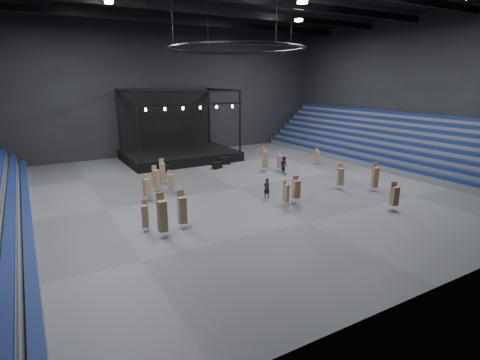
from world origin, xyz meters
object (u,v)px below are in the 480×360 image
chair_stack_4 (156,178)px  chair_stack_8 (265,159)px  chair_stack_11 (162,215)px  stage (178,148)px  chair_stack_5 (280,161)px  chair_stack_0 (296,189)px  chair_stack_10 (147,187)px  chair_stack_13 (182,209)px  chair_stack_14 (394,195)px  chair_stack_3 (286,193)px  chair_stack_1 (162,171)px  chair_stack_7 (375,177)px  flight_case_mid (217,165)px  flight_case_right (225,161)px  chair_stack_2 (170,182)px  chair_stack_9 (341,176)px  chair_stack_12 (317,156)px  chair_stack_6 (145,216)px  flight_case_left (165,169)px  man_center (267,188)px  crew_member (284,165)px

chair_stack_4 → chair_stack_8: chair_stack_8 is taller
chair_stack_11 → stage: bearing=63.4°
chair_stack_11 → chair_stack_5: bearing=29.1°
chair_stack_0 → chair_stack_10: 13.05m
chair_stack_13 → chair_stack_14: 17.11m
chair_stack_3 → chair_stack_11: (-11.18, -1.19, 0.44)m
chair_stack_1 → chair_stack_7: (16.69, -12.58, 0.07)m
flight_case_mid → flight_case_right: size_ratio=0.87×
chair_stack_2 → chair_stack_11: size_ratio=0.71×
chair_stack_1 → chair_stack_10: chair_stack_1 is taller
stage → chair_stack_10: stage is taller
chair_stack_5 → chair_stack_9: chair_stack_9 is taller
chair_stack_9 → chair_stack_11: chair_stack_11 is taller
flight_case_right → chair_stack_11: size_ratio=0.44×
flight_case_mid → chair_stack_7: size_ratio=0.43×
chair_stack_12 → chair_stack_13: chair_stack_13 is taller
chair_stack_10 → chair_stack_11: bearing=-109.7°
chair_stack_10 → chair_stack_3: bearing=-46.6°
chair_stack_12 → chair_stack_10: bearing=-152.8°
chair_stack_14 → chair_stack_12: bearing=81.7°
chair_stack_11 → chair_stack_9: bearing=4.0°
chair_stack_2 → chair_stack_3: size_ratio=1.01×
flight_case_mid → chair_stack_8: chair_stack_8 is taller
chair_stack_10 → chair_stack_12: size_ratio=1.17×
chair_stack_6 → chair_stack_8: bearing=56.4°
chair_stack_7 → chair_stack_11: size_ratio=0.89×
stage → chair_stack_0: (2.16, -22.73, -0.18)m
chair_stack_0 → chair_stack_1: bearing=136.0°
flight_case_mid → chair_stack_10: 13.44m
stage → chair_stack_9: bearing=-68.5°
flight_case_left → flight_case_mid: 6.16m
chair_stack_3 → chair_stack_8: size_ratio=0.78×
chair_stack_3 → chair_stack_5: (6.83, 10.36, 0.06)m
chair_stack_4 → chair_stack_12: (21.22, 1.33, -0.25)m
chair_stack_7 → chair_stack_4: bearing=169.1°
chair_stack_6 → chair_stack_7: (21.79, -1.18, 0.23)m
chair_stack_1 → chair_stack_2: chair_stack_1 is taller
chair_stack_11 → chair_stack_14: bearing=-16.5°
chair_stack_5 → chair_stack_11: 21.39m
stage → chair_stack_13: size_ratio=4.93×
chair_stack_2 → chair_stack_6: (-4.63, -7.75, 0.04)m
chair_stack_11 → chair_stack_12: bearing=23.1°
chair_stack_1 → chair_stack_14: 21.94m
man_center → chair_stack_4: bearing=-41.7°
chair_stack_12 → crew_member: chair_stack_12 is taller
stage → chair_stack_7: 26.05m
chair_stack_2 → flight_case_mid: bearing=36.8°
chair_stack_0 → chair_stack_11: (-12.39, -1.34, 0.31)m
flight_case_right → chair_stack_11: (-14.16, -17.93, 1.12)m
chair_stack_1 → chair_stack_12: chair_stack_1 is taller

